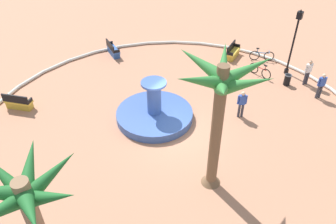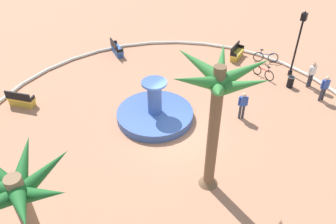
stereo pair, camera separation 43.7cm
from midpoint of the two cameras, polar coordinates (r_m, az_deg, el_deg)
name	(u,v)px [view 1 (the left image)]	position (r m, az deg, el deg)	size (l,w,h in m)	color
ground_plane	(174,131)	(17.82, 0.31, -3.20)	(80.00, 80.00, 0.00)	tan
plaza_curb	(174,129)	(17.75, 0.31, -2.95)	(21.14, 21.14, 0.20)	silver
fountain	(155,114)	(18.47, -2.96, -0.27)	(4.17, 4.17, 2.35)	#38569E
palm_tree_by_curb	(221,98)	(12.38, 7.85, 2.36)	(3.83, 3.65, 6.15)	brown
palm_tree_mid_plaza	(28,205)	(10.96, -23.64, -14.20)	(3.59, 3.64, 4.78)	#8E6B4C
bench_east	(113,50)	(25.15, -9.76, 10.18)	(1.64, 1.21, 1.00)	#335BA8
bench_north	(19,103)	(21.08, -24.42, 1.36)	(1.67, 1.05, 1.00)	gold
bench_southwest	(233,53)	(24.87, 10.38, 9.79)	(0.68, 1.65, 1.00)	gold
lamppost	(294,38)	(22.84, 20.02, 11.71)	(0.32, 0.32, 4.35)	black
trash_bin	(287,79)	(22.46, 18.96, 5.20)	(0.46, 0.46, 0.73)	black
bicycle_red_frame	(260,71)	(22.92, 14.72, 6.73)	(1.67, 0.60, 0.94)	black
bicycle_by_lamppost	(262,56)	(24.85, 15.02, 9.17)	(1.55, 0.86, 0.94)	black
person_cyclist_helmet	(321,85)	(21.59, 23.90, 4.23)	(0.39, 0.41, 1.64)	#33333D
person_cyclist_photo	(308,71)	(22.65, 22.04, 6.38)	(0.36, 0.45, 1.68)	#33333D
person_pedestrian_stroll	(242,103)	(18.60, 11.68, 1.49)	(0.44, 0.36, 1.65)	#33333D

